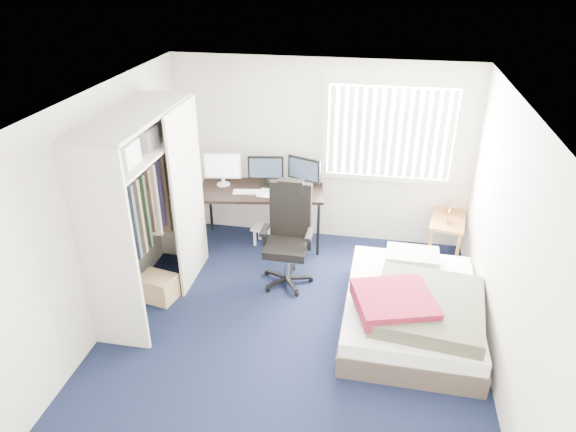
{
  "coord_description": "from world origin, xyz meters",
  "views": [
    {
      "loc": [
        0.74,
        -4.38,
        3.69
      ],
      "look_at": [
        -0.13,
        0.4,
        1.15
      ],
      "focal_mm": 32.0,
      "sensor_mm": 36.0,
      "label": 1
    }
  ],
  "objects_px": {
    "nightstand": "(448,221)",
    "bed": "(412,308)",
    "office_chair": "(288,245)",
    "desk": "(262,187)"
  },
  "relations": [
    {
      "from": "office_chair",
      "to": "bed",
      "type": "height_order",
      "value": "office_chair"
    },
    {
      "from": "office_chair",
      "to": "bed",
      "type": "relative_size",
      "value": 0.67
    },
    {
      "from": "desk",
      "to": "nightstand",
      "type": "xyz_separation_m",
      "value": [
        2.48,
        0.09,
        -0.32
      ]
    },
    {
      "from": "desk",
      "to": "office_chair",
      "type": "relative_size",
      "value": 1.36
    },
    {
      "from": "nightstand",
      "to": "bed",
      "type": "xyz_separation_m",
      "value": [
        -0.49,
        -1.65,
        -0.24
      ]
    },
    {
      "from": "nightstand",
      "to": "bed",
      "type": "relative_size",
      "value": 0.47
    },
    {
      "from": "desk",
      "to": "office_chair",
      "type": "height_order",
      "value": "office_chair"
    },
    {
      "from": "nightstand",
      "to": "desk",
      "type": "bearing_deg",
      "value": -177.83
    },
    {
      "from": "desk",
      "to": "nightstand",
      "type": "height_order",
      "value": "desk"
    },
    {
      "from": "bed",
      "to": "office_chair",
      "type": "bearing_deg",
      "value": 154.55
    }
  ]
}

